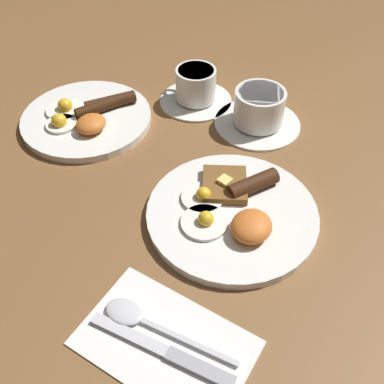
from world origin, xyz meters
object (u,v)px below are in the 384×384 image
object	(u,v)px
breakfast_plate_near	(232,212)
spoon	(137,317)
teacup_far	(195,88)
teacup_near	(259,111)
breakfast_plate_far	(87,117)
knife	(168,353)

from	to	relation	value
breakfast_plate_near	spoon	distance (m)	0.23
spoon	teacup_far	bearing A→B (deg)	-73.19
teacup_far	teacup_near	bearing A→B (deg)	-93.91
breakfast_plate_near	breakfast_plate_far	size ratio (longest dim) A/B	1.07
breakfast_plate_near	breakfast_plate_far	xyz separation A→B (m)	(0.09, 0.36, -0.00)
breakfast_plate_far	knife	size ratio (longest dim) A/B	1.28
teacup_far	knife	xyz separation A→B (m)	(-0.50, -0.24, -0.02)
breakfast_plate_far	teacup_near	xyz separation A→B (m)	(0.16, -0.30, 0.02)
breakfast_plate_near	spoon	bearing A→B (deg)	172.46
breakfast_plate_near	knife	size ratio (longest dim) A/B	1.37
teacup_far	spoon	bearing A→B (deg)	-159.66
teacup_far	breakfast_plate_near	bearing A→B (deg)	-140.76
breakfast_plate_near	breakfast_plate_far	distance (m)	0.37
breakfast_plate_near	spoon	xyz separation A→B (m)	(-0.23, 0.03, -0.00)
breakfast_plate_near	teacup_far	world-z (taller)	teacup_far
teacup_near	knife	size ratio (longest dim) A/B	0.85
knife	spoon	xyz separation A→B (m)	(0.02, 0.06, 0.00)
knife	spoon	distance (m)	0.06
spoon	breakfast_plate_far	bearing A→B (deg)	-46.84
breakfast_plate_far	spoon	xyz separation A→B (m)	(-0.31, -0.33, -0.00)
breakfast_plate_near	knife	bearing A→B (deg)	-172.76
teacup_near	teacup_far	bearing A→B (deg)	86.09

